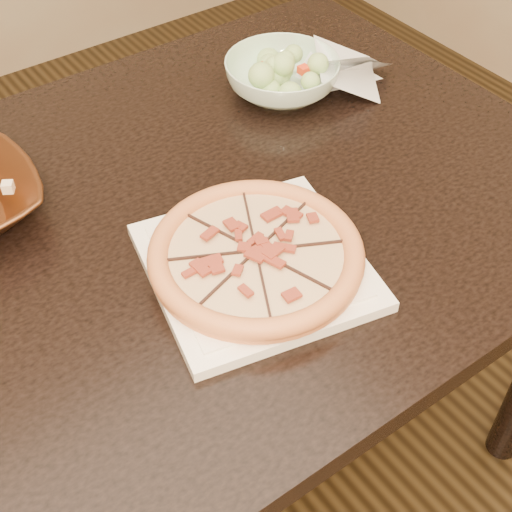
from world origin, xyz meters
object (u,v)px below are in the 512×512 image
at_px(dining_table, 148,273).
at_px(pizza, 256,254).
at_px(plate, 256,266).
at_px(salad_bowl, 282,77).

distance_m(dining_table, pizza, 0.23).
distance_m(dining_table, plate, 0.22).
height_order(dining_table, plate, plate).
distance_m(plate, salad_bowl, 0.46).
bearing_deg(dining_table, salad_bowl, 23.77).
height_order(dining_table, pizza, pizza).
bearing_deg(dining_table, pizza, -62.38).
distance_m(pizza, salad_bowl, 0.46).
bearing_deg(salad_bowl, dining_table, -156.23).
bearing_deg(salad_bowl, plate, -131.66).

